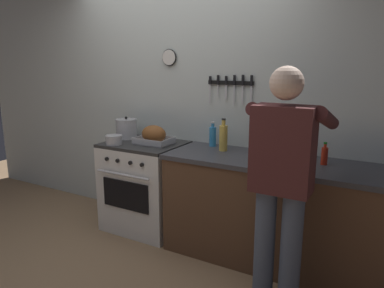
{
  "coord_description": "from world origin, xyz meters",
  "views": [
    {
      "loc": [
        1.92,
        -1.82,
        1.68
      ],
      "look_at": [
        0.41,
        0.85,
        0.98
      ],
      "focal_mm": 33.78,
      "sensor_mm": 36.0,
      "label": 1
    }
  ],
  "objects_px": {
    "stock_pot": "(126,129)",
    "cutting_board": "(289,161)",
    "person_cook": "(282,177)",
    "bottle_wine_red": "(266,138)",
    "stove": "(145,186)",
    "bottle_hot_sauce": "(324,155)",
    "bottle_cooking_oil": "(223,137)",
    "roasting_pan": "(154,136)",
    "saucepan": "(114,140)",
    "bottle_dish_soap": "(213,136)",
    "bottle_vinegar": "(297,146)",
    "bottle_olive_oil": "(278,140)"
  },
  "relations": [
    {
      "from": "person_cook",
      "to": "bottle_dish_soap",
      "type": "height_order",
      "value": "person_cook"
    },
    {
      "from": "person_cook",
      "to": "saucepan",
      "type": "xyz_separation_m",
      "value": [
        -1.76,
        0.37,
        -0.01
      ]
    },
    {
      "from": "bottle_wine_red",
      "to": "bottle_vinegar",
      "type": "relative_size",
      "value": 1.35
    },
    {
      "from": "roasting_pan",
      "to": "saucepan",
      "type": "height_order",
      "value": "roasting_pan"
    },
    {
      "from": "roasting_pan",
      "to": "saucepan",
      "type": "relative_size",
      "value": 2.2
    },
    {
      "from": "bottle_wine_red",
      "to": "bottle_hot_sauce",
      "type": "xyz_separation_m",
      "value": [
        0.52,
        -0.16,
        -0.06
      ]
    },
    {
      "from": "stock_pot",
      "to": "bottle_dish_soap",
      "type": "relative_size",
      "value": 0.98
    },
    {
      "from": "roasting_pan",
      "to": "bottle_vinegar",
      "type": "relative_size",
      "value": 1.48
    },
    {
      "from": "bottle_dish_soap",
      "to": "bottle_vinegar",
      "type": "distance_m",
      "value": 0.81
    },
    {
      "from": "person_cook",
      "to": "bottle_wine_red",
      "type": "height_order",
      "value": "person_cook"
    },
    {
      "from": "roasting_pan",
      "to": "bottle_cooking_oil",
      "type": "height_order",
      "value": "bottle_cooking_oil"
    },
    {
      "from": "stock_pot",
      "to": "cutting_board",
      "type": "distance_m",
      "value": 1.75
    },
    {
      "from": "stove",
      "to": "bottle_cooking_oil",
      "type": "height_order",
      "value": "bottle_cooking_oil"
    },
    {
      "from": "cutting_board",
      "to": "person_cook",
      "type": "bearing_deg",
      "value": -79.99
    },
    {
      "from": "bottle_wine_red",
      "to": "bottle_dish_soap",
      "type": "xyz_separation_m",
      "value": [
        -0.52,
        -0.01,
        -0.04
      ]
    },
    {
      "from": "stock_pot",
      "to": "bottle_hot_sauce",
      "type": "xyz_separation_m",
      "value": [
        1.99,
        -0.03,
        -0.03
      ]
    },
    {
      "from": "person_cook",
      "to": "bottle_olive_oil",
      "type": "relative_size",
      "value": 5.69
    },
    {
      "from": "bottle_olive_oil",
      "to": "bottle_hot_sauce",
      "type": "relative_size",
      "value": 1.63
    },
    {
      "from": "stove",
      "to": "bottle_hot_sauce",
      "type": "xyz_separation_m",
      "value": [
        1.7,
        0.06,
        0.52
      ]
    },
    {
      "from": "bottle_dish_soap",
      "to": "bottle_cooking_oil",
      "type": "distance_m",
      "value": 0.2
    },
    {
      "from": "saucepan",
      "to": "bottle_dish_soap",
      "type": "bearing_deg",
      "value": 24.56
    },
    {
      "from": "bottle_vinegar",
      "to": "person_cook",
      "type": "bearing_deg",
      "value": -83.48
    },
    {
      "from": "cutting_board",
      "to": "bottle_cooking_oil",
      "type": "bearing_deg",
      "value": 170.99
    },
    {
      "from": "cutting_board",
      "to": "bottle_vinegar",
      "type": "distance_m",
      "value": 0.19
    },
    {
      "from": "bottle_cooking_oil",
      "to": "bottle_vinegar",
      "type": "bearing_deg",
      "value": 5.84
    },
    {
      "from": "bottle_cooking_oil",
      "to": "person_cook",
      "type": "bearing_deg",
      "value": -42.27
    },
    {
      "from": "bottle_cooking_oil",
      "to": "bottle_hot_sauce",
      "type": "bearing_deg",
      "value": -1.93
    },
    {
      "from": "bottle_olive_oil",
      "to": "person_cook",
      "type": "bearing_deg",
      "value": -71.31
    },
    {
      "from": "bottle_olive_oil",
      "to": "bottle_vinegar",
      "type": "xyz_separation_m",
      "value": [
        0.19,
        -0.07,
        -0.02
      ]
    },
    {
      "from": "bottle_dish_soap",
      "to": "person_cook",
      "type": "bearing_deg",
      "value": -41.06
    },
    {
      "from": "person_cook",
      "to": "bottle_wine_red",
      "type": "relative_size",
      "value": 5.17
    },
    {
      "from": "stove",
      "to": "bottle_hot_sauce",
      "type": "bearing_deg",
      "value": 1.93
    },
    {
      "from": "roasting_pan",
      "to": "cutting_board",
      "type": "relative_size",
      "value": 0.98
    },
    {
      "from": "bottle_cooking_oil",
      "to": "stock_pot",
      "type": "bearing_deg",
      "value": 179.84
    },
    {
      "from": "stock_pot",
      "to": "bottle_olive_oil",
      "type": "relative_size",
      "value": 0.79
    },
    {
      "from": "stock_pot",
      "to": "bottle_wine_red",
      "type": "height_order",
      "value": "bottle_wine_red"
    },
    {
      "from": "stove",
      "to": "bottle_olive_oil",
      "type": "xyz_separation_m",
      "value": [
        1.28,
        0.22,
        0.57
      ]
    },
    {
      "from": "person_cook",
      "to": "roasting_pan",
      "type": "xyz_separation_m",
      "value": [
        -1.43,
        0.57,
        0.03
      ]
    },
    {
      "from": "stove",
      "to": "saucepan",
      "type": "bearing_deg",
      "value": -137.41
    },
    {
      "from": "person_cook",
      "to": "bottle_hot_sauce",
      "type": "distance_m",
      "value": 0.65
    },
    {
      "from": "bottle_dish_soap",
      "to": "roasting_pan",
      "type": "bearing_deg",
      "value": -159.68
    },
    {
      "from": "bottle_olive_oil",
      "to": "bottle_vinegar",
      "type": "relative_size",
      "value": 1.22
    },
    {
      "from": "cutting_board",
      "to": "bottle_cooking_oil",
      "type": "xyz_separation_m",
      "value": [
        -0.63,
        0.1,
        0.11
      ]
    },
    {
      "from": "saucepan",
      "to": "bottle_olive_oil",
      "type": "relative_size",
      "value": 0.55
    },
    {
      "from": "bottle_vinegar",
      "to": "bottle_olive_oil",
      "type": "bearing_deg",
      "value": 160.05
    },
    {
      "from": "stock_pot",
      "to": "cutting_board",
      "type": "height_order",
      "value": "stock_pot"
    },
    {
      "from": "stock_pot",
      "to": "bottle_dish_soap",
      "type": "bearing_deg",
      "value": 6.68
    },
    {
      "from": "bottle_vinegar",
      "to": "stock_pot",
      "type": "bearing_deg",
      "value": -177.96
    },
    {
      "from": "saucepan",
      "to": "bottle_vinegar",
      "type": "xyz_separation_m",
      "value": [
        1.68,
        0.35,
        0.06
      ]
    },
    {
      "from": "stove",
      "to": "stock_pot",
      "type": "bearing_deg",
      "value": 163.04
    }
  ]
}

